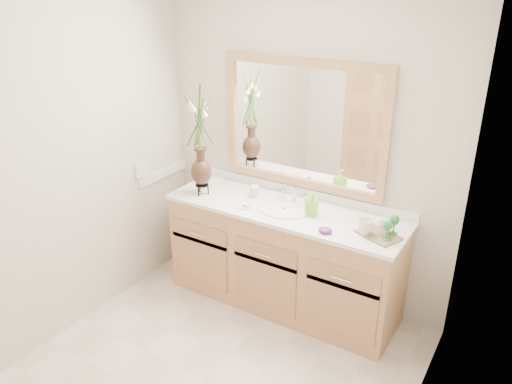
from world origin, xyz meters
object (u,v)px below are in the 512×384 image
Objects in this scene: tray at (378,235)px; flower_vase at (199,129)px; tumbler at (254,191)px; soap_bottle at (312,205)px.

flower_vase is at bearing -154.27° from tray.
tray is (1.04, -0.12, -0.04)m from tumbler.
flower_vase reaches higher than soap_bottle.
soap_bottle is (0.52, -0.06, 0.03)m from tumbler.
soap_bottle reaches higher than tumbler.
flower_vase is 1.02m from soap_bottle.
tumbler is at bearing 164.89° from soap_bottle.
flower_vase is 2.88× the size of tray.
soap_bottle is (0.91, 0.11, -0.45)m from flower_vase.
tumbler is 0.34× the size of tray.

